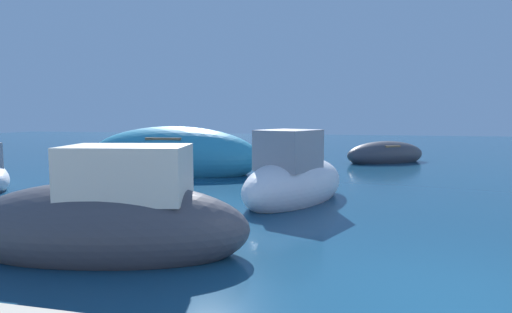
{
  "coord_description": "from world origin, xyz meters",
  "views": [
    {
      "loc": [
        -1.09,
        -4.9,
        2.09
      ],
      "look_at": [
        -4.81,
        10.66,
        0.52
      ],
      "focal_mm": 30.19,
      "sensor_mm": 36.0,
      "label": 1
    }
  ],
  "objects": [
    {
      "name": "moored_boat_3",
      "position": [
        -4.67,
        0.67,
        0.51
      ],
      "size": [
        4.53,
        2.4,
        1.96
      ],
      "rotation": [
        0.0,
        0.0,
        3.34
      ],
      "color": "#3F3F47",
      "rests_on": "ground"
    },
    {
      "name": "ground",
      "position": [
        0.0,
        0.0,
        0.0
      ],
      "size": [
        80.0,
        80.0,
        0.0
      ],
      "primitive_type": "plane",
      "color": "navy"
    },
    {
      "name": "moored_boat_6",
      "position": [
        -4.36,
        14.16,
        0.36
      ],
      "size": [
        3.04,
        3.17,
        1.47
      ],
      "rotation": [
        0.0,
        0.0,
        5.46
      ],
      "color": "#197233",
      "rests_on": "ground"
    },
    {
      "name": "moored_boat_1",
      "position": [
        0.07,
        14.64,
        0.33
      ],
      "size": [
        3.9,
        3.19,
        1.19
      ],
      "rotation": [
        0.0,
        0.0,
        0.58
      ],
      "color": "#3F3F47",
      "rests_on": "ground"
    },
    {
      "name": "moored_boat_2",
      "position": [
        -12.53,
        13.05,
        0.25
      ],
      "size": [
        3.31,
        2.32,
        0.89
      ],
      "rotation": [
        0.0,
        0.0,
        5.82
      ],
      "color": "white",
      "rests_on": "ground"
    },
    {
      "name": "moored_boat_5",
      "position": [
        -2.58,
        5.24,
        0.52
      ],
      "size": [
        2.86,
        4.05,
        2.04
      ],
      "rotation": [
        0.0,
        0.0,
        1.18
      ],
      "color": "white",
      "rests_on": "ground"
    },
    {
      "name": "moored_boat_0",
      "position": [
        -7.46,
        9.15,
        0.6
      ],
      "size": [
        6.33,
        2.79,
        2.16
      ],
      "rotation": [
        0.0,
        0.0,
        3.21
      ],
      "color": "teal",
      "rests_on": "ground"
    }
  ]
}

